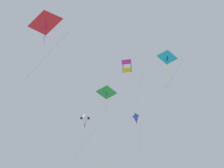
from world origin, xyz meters
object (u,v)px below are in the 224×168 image
kite_box_mid_left (127,66)px  kite_fish_highest (85,120)px  kite_fish_near_left (136,117)px  kite_delta_far_centre (45,23)px  kite_delta_upper_right (107,93)px  kite_delta_near_right (167,58)px

kite_box_mid_left → kite_fish_highest: 12.21m
kite_fish_near_left → kite_fish_highest: bearing=-162.7°
kite_delta_far_centre → kite_box_mid_left: bearing=63.3°
kite_delta_far_centre → kite_fish_highest: bearing=97.9°
kite_fish_near_left → kite_fish_highest: 8.92m
kite_fish_near_left → kite_box_mid_left: 8.80m
kite_fish_highest → kite_box_mid_left: bearing=-52.0°
kite_delta_upper_right → kite_delta_near_right: size_ratio=0.91×
kite_delta_far_centre → kite_fish_highest: 19.34m
kite_delta_upper_right → kite_delta_far_centre: size_ratio=0.57×
kite_delta_far_centre → kite_fish_highest: kite_delta_far_centre is taller
kite_delta_upper_right → kite_delta_near_right: (-3.37, 15.59, -0.56)m
kite_delta_far_centre → kite_fish_near_left: bearing=71.0°
kite_delta_upper_right → kite_box_mid_left: bearing=-79.7°
kite_delta_near_right → kite_delta_far_centre: bearing=-177.1°
kite_delta_far_centre → kite_delta_upper_right: bearing=87.0°
kite_fish_highest → kite_delta_far_centre: bearing=-104.2°
kite_box_mid_left → kite_fish_highest: (4.31, -9.40, -6.49)m
kite_delta_upper_right → kite_box_mid_left: size_ratio=0.59×
kite_fish_near_left → kite_box_mid_left: (3.29, 4.74, 6.65)m
kite_delta_near_right → kite_fish_near_left: (-0.66, -11.94, -4.69)m
kite_delta_near_right → kite_box_mid_left: kite_box_mid_left is taller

